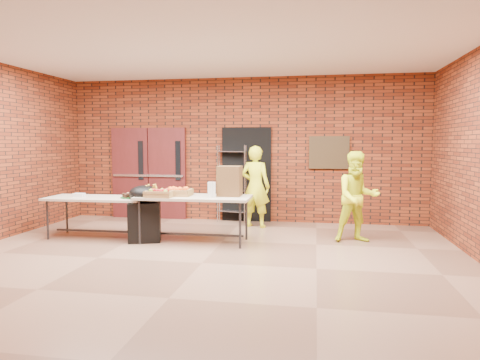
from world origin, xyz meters
name	(u,v)px	position (x,y,z in m)	size (l,w,h in m)	color
room	(201,154)	(0.00, 0.00, 1.60)	(8.08, 7.08, 3.28)	brown
double_doors	(149,173)	(-2.20, 3.44, 1.05)	(1.78, 0.12, 2.10)	#4C1516
dark_doorway	(246,174)	(0.10, 3.46, 1.05)	(1.10, 0.06, 2.10)	black
bronze_plaque	(329,152)	(1.90, 3.45, 1.55)	(0.85, 0.04, 0.70)	#392C16
wire_rack	(232,184)	(-0.21, 3.32, 0.85)	(0.63, 0.21, 1.71)	#BABBC2
table_left	(97,200)	(-2.35, 1.31, 0.70)	(1.87, 0.82, 0.76)	tan
table_right	(194,200)	(-0.49, 1.28, 0.75)	(2.01, 0.86, 0.82)	tan
basket_bananas	(150,193)	(-1.27, 1.22, 0.88)	(0.41, 0.32, 0.13)	#A57442
basket_oranges	(178,192)	(-0.79, 1.29, 0.89)	(0.48, 0.38, 0.15)	#A57442
basket_apples	(160,193)	(-1.03, 1.06, 0.88)	(0.47, 0.36, 0.14)	#A57442
muffin_tray	(131,195)	(-1.68, 1.32, 0.80)	(0.40, 0.40, 0.10)	#12461A
napkin_box	(79,195)	(-2.71, 1.30, 0.79)	(0.19, 0.13, 0.06)	silver
coffee_dispenser	(230,181)	(0.13, 1.41, 1.08)	(0.40, 0.36, 0.53)	brown
cup_stack_front	(210,190)	(-0.16, 1.14, 0.95)	(0.09, 0.09, 0.27)	silver
cup_stack_mid	(213,190)	(-0.11, 1.16, 0.95)	(0.09, 0.09, 0.27)	silver
cup_stack_back	(210,190)	(-0.21, 1.34, 0.93)	(0.08, 0.08, 0.23)	silver
covered_grill	(144,213)	(-1.38, 1.18, 0.50)	(0.67, 0.61, 1.01)	black
volunteer_woman	(255,187)	(0.39, 2.82, 0.85)	(0.62, 0.41, 1.70)	#EAF81B
volunteer_man	(357,197)	(2.35, 1.80, 0.81)	(0.78, 0.61, 1.61)	#EAF81B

